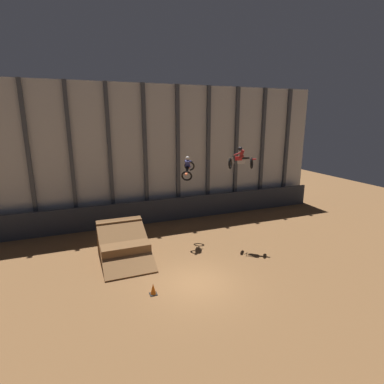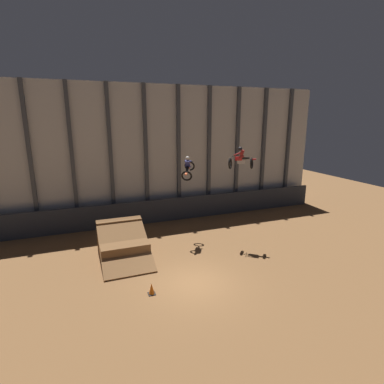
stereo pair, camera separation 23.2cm
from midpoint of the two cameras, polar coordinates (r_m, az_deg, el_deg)
ground_plane at (r=16.30m, az=0.90°, el=-16.97°), size 60.00×60.00×0.00m
arena_back_wall at (r=24.60m, az=-8.57°, el=7.05°), size 32.00×0.40×10.98m
lower_barrier at (r=24.63m, az=-7.70°, el=-3.73°), size 31.36×0.20×1.90m
dirt_ramp at (r=19.48m, az=-12.73°, el=-9.61°), size 2.89×4.51×2.07m
rider_bike_left_air at (r=20.21m, az=-0.44°, el=4.61°), size 1.44×1.83×1.65m
rider_bike_right_air at (r=19.75m, az=9.63°, el=6.05°), size 1.66×1.56×1.48m
traffic_cone_near_ramp at (r=15.42m, az=-7.26°, el=-17.84°), size 0.36×0.36×0.58m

